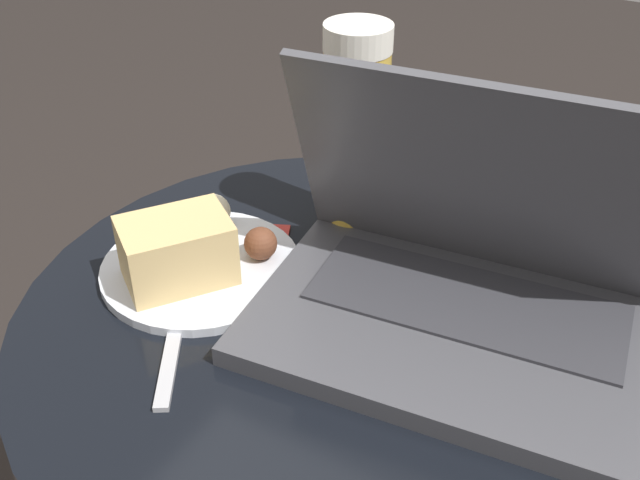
% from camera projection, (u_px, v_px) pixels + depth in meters
% --- Properties ---
extents(table, '(0.58, 0.58, 0.54)m').
position_uv_depth(table, '(339.00, 451.00, 0.76)').
color(table, '#9E9EA3').
rests_on(table, ground_plane).
extents(napkin, '(0.18, 0.15, 0.00)m').
position_uv_depth(napkin, '(210.00, 251.00, 0.73)').
color(napkin, '#B7332D').
rests_on(napkin, table).
extents(laptop, '(0.36, 0.25, 0.22)m').
position_uv_depth(laptop, '(467.00, 283.00, 0.62)').
color(laptop, '#47474C').
rests_on(laptop, table).
extents(beer_glass, '(0.06, 0.06, 0.21)m').
position_uv_depth(beer_glass, '(355.00, 133.00, 0.71)').
color(beer_glass, gold).
rests_on(beer_glass, table).
extents(snack_plate, '(0.19, 0.19, 0.07)m').
position_uv_depth(snack_plate, '(193.00, 255.00, 0.69)').
color(snack_plate, silver).
rests_on(snack_plate, table).
extents(fork, '(0.12, 0.17, 0.00)m').
position_uv_depth(fork, '(179.00, 312.00, 0.65)').
color(fork, '#B2B2B7').
rests_on(fork, table).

